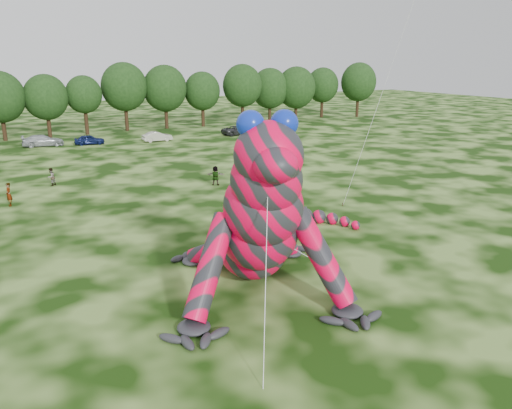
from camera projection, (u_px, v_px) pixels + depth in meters
The scene contains 21 objects.
ground at pixel (273, 278), 26.11m from camera, with size 240.00×240.00×0.00m, color #16330A.
inflatable_gecko at pixel (248, 190), 25.77m from camera, with size 15.29×18.16×9.08m, color #F10239, non-canonical shape.
tree_7 at pixel (1, 106), 68.16m from camera, with size 6.68×6.01×9.48m, color black, non-canonical shape.
tree_8 at pixel (47, 106), 71.06m from camera, with size 6.14×5.53×8.94m, color black, non-canonical shape.
tree_9 at pixel (85, 105), 73.80m from camera, with size 5.27×4.74×8.68m, color black, non-canonical shape.
tree_10 at pixel (125, 97), 77.46m from camera, with size 7.09×6.38×10.50m, color black, non-canonical shape.
tree_11 at pixel (165, 97), 80.11m from camera, with size 7.01×6.31×10.07m, color black, non-canonical shape.
tree_12 at pixel (203, 99), 82.71m from camera, with size 5.99×5.39×8.97m, color black, non-canonical shape.
tree_13 at pixel (242, 94), 85.26m from camera, with size 6.83×6.15×10.13m, color black, non-canonical shape.
tree_14 at pixel (270, 95), 89.59m from camera, with size 6.82×6.14×9.40m, color black, non-canonical shape.
tree_15 at pixel (296, 94), 91.04m from camera, with size 7.17×6.45×9.63m, color black, non-canonical shape.
tree_16 at pixel (322, 93), 95.60m from camera, with size 6.26×5.63×9.37m, color black, non-canonical shape.
tree_17 at pixel (358, 90), 96.13m from camera, with size 6.98×6.28×10.30m, color black, non-canonical shape.
car_3 at pixel (43, 141), 64.87m from camera, with size 2.07×5.09×1.48m, color #A0A5A8.
car_4 at pixel (89, 140), 66.13m from camera, with size 1.55×3.84×1.31m, color #0E1847.
car_5 at pixel (157, 137), 68.63m from camera, with size 1.41×4.04×1.33m, color #BDB6AB.
car_6 at pixel (238, 130), 74.51m from camera, with size 2.23×4.83×1.34m, color #2A2A2D.
car_7 at pixel (254, 126), 78.86m from camera, with size 1.93×4.75×1.38m, color white.
spectator_1 at pixel (51, 177), 44.71m from camera, with size 0.79×0.62×1.63m, color gray.
spectator_5 at pixel (216, 176), 44.99m from camera, with size 1.63×0.52×1.76m, color gray.
spectator_0 at pixel (9, 195), 38.59m from camera, with size 0.67×0.44×1.83m, color gray.
Camera 1 is at (-12.12, -20.68, 11.08)m, focal length 35.00 mm.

